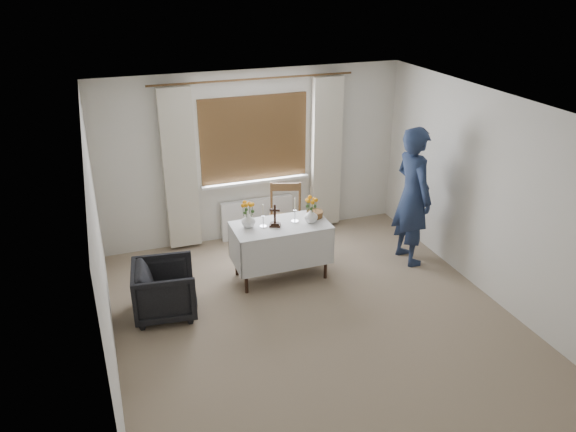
% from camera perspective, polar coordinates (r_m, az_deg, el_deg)
% --- Properties ---
extents(ground, '(5.00, 5.00, 0.00)m').
position_cam_1_polar(ground, '(6.66, 2.98, -10.75)').
color(ground, gray).
rests_on(ground, ground).
extents(altar_table, '(1.24, 0.64, 0.76)m').
position_cam_1_polar(altar_table, '(7.35, -0.74, -3.57)').
color(altar_table, silver).
rests_on(altar_table, ground).
extents(wooden_chair, '(0.59, 0.59, 1.01)m').
position_cam_1_polar(wooden_chair, '(7.88, -0.20, -0.54)').
color(wooden_chair, brown).
rests_on(wooden_chair, ground).
extents(armchair, '(0.79, 0.78, 0.65)m').
position_cam_1_polar(armchair, '(6.79, -12.39, -7.31)').
color(armchair, black).
rests_on(armchair, ground).
extents(person, '(0.49, 0.72, 1.92)m').
position_cam_1_polar(person, '(7.73, 12.54, 1.98)').
color(person, '#21334E').
rests_on(person, ground).
extents(radiator, '(1.10, 0.10, 0.60)m').
position_cam_1_polar(radiator, '(8.50, -3.16, -0.17)').
color(radiator, white).
rests_on(radiator, ground).
extents(wooden_cross, '(0.17, 0.15, 0.30)m').
position_cam_1_polar(wooden_cross, '(7.08, -1.34, 0.05)').
color(wooden_cross, black).
rests_on(wooden_cross, altar_table).
extents(candlestick_left, '(0.09, 0.09, 0.31)m').
position_cam_1_polar(candlestick_left, '(7.07, -2.55, 0.03)').
color(candlestick_left, silver).
rests_on(candlestick_left, altar_table).
extents(candlestick_right, '(0.10, 0.10, 0.33)m').
position_cam_1_polar(candlestick_right, '(7.20, 0.71, 0.62)').
color(candlestick_right, silver).
rests_on(candlestick_right, altar_table).
extents(flower_vase_left, '(0.23, 0.23, 0.19)m').
position_cam_1_polar(flower_vase_left, '(7.10, -4.05, -0.41)').
color(flower_vase_left, white).
rests_on(flower_vase_left, altar_table).
extents(flower_vase_right, '(0.20, 0.20, 0.18)m').
position_cam_1_polar(flower_vase_right, '(7.22, 2.35, 0.05)').
color(flower_vase_right, white).
rests_on(flower_vase_right, altar_table).
extents(wicker_basket, '(0.28, 0.28, 0.08)m').
position_cam_1_polar(wicker_basket, '(7.40, 2.73, 0.21)').
color(wicker_basket, brown).
rests_on(wicker_basket, altar_table).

